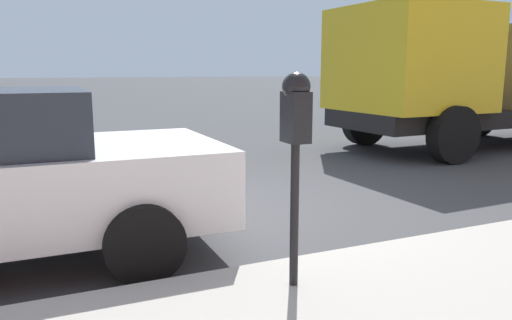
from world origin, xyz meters
TOP-DOWN VIEW (x-y plane):
  - ground_plane at (0.00, 0.00)m, footprint 220.00×220.00m
  - parking_meter at (-2.66, 0.39)m, footprint 0.21×0.19m
  - dump_truck at (2.41, -7.55)m, footprint 3.04×8.10m

SIDE VIEW (x-z plane):
  - ground_plane at x=0.00m, z-range 0.00..0.00m
  - parking_meter at x=-2.66m, z-range 0.56..2.04m
  - dump_truck at x=2.41m, z-range 0.12..2.98m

